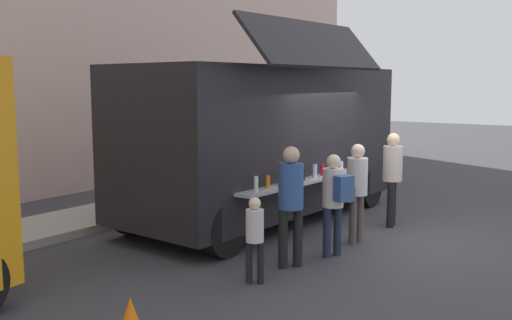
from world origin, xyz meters
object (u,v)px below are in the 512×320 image
(customer_front_ordering, at_px, (357,185))
(customer_rear_waiting, at_px, (291,196))
(child_near_queue, at_px, (255,232))
(customer_extra_browsing, at_px, (392,171))
(trash_bin, at_px, (276,162))
(customer_mid_with_backpack, at_px, (335,195))
(food_truck_main, at_px, (264,138))

(customer_front_ordering, xyz_separation_m, customer_rear_waiting, (-1.74, 0.20, 0.07))
(child_near_queue, bearing_deg, customer_extra_browsing, -36.58)
(trash_bin, height_order, customer_mid_with_backpack, customer_mid_with_backpack)
(customer_rear_waiting, bearing_deg, customer_front_ordering, -62.23)
(customer_front_ordering, distance_m, customer_extra_browsing, 1.46)
(customer_mid_with_backpack, relative_size, customer_extra_browsing, 0.91)
(food_truck_main, relative_size, customer_mid_with_backpack, 3.92)
(trash_bin, relative_size, customer_rear_waiting, 0.58)
(customer_front_ordering, bearing_deg, customer_extra_browsing, -86.16)
(customer_rear_waiting, bearing_deg, child_near_queue, 123.43)
(trash_bin, distance_m, customer_front_ordering, 6.38)
(trash_bin, xyz_separation_m, customer_mid_with_backpack, (-5.35, -4.63, 0.46))
(customer_extra_browsing, bearing_deg, customer_rear_waiting, 71.39)
(customer_mid_with_backpack, bearing_deg, trash_bin, -26.95)
(trash_bin, bearing_deg, customer_mid_with_backpack, -139.16)
(customer_mid_with_backpack, xyz_separation_m, child_near_queue, (-1.69, 0.29, -0.27))
(food_truck_main, height_order, trash_bin, food_truck_main)
(food_truck_main, bearing_deg, customer_extra_browsing, -64.65)
(child_near_queue, bearing_deg, food_truck_main, -0.30)
(trash_bin, xyz_separation_m, child_near_queue, (-7.05, -4.34, 0.19))
(customer_front_ordering, relative_size, customer_rear_waiting, 0.94)
(customer_mid_with_backpack, bearing_deg, customer_rear_waiting, 93.88)
(customer_front_ordering, height_order, child_near_queue, customer_front_ordering)
(food_truck_main, height_order, customer_mid_with_backpack, food_truck_main)
(food_truck_main, xyz_separation_m, customer_extra_browsing, (0.94, -2.26, -0.57))
(customer_mid_with_backpack, relative_size, customer_rear_waiting, 0.90)
(food_truck_main, height_order, child_near_queue, food_truck_main)
(customer_front_ordering, distance_m, child_near_queue, 2.63)
(customer_extra_browsing, bearing_deg, trash_bin, -47.63)
(customer_front_ordering, bearing_deg, child_near_queue, 90.19)
(child_near_queue, bearing_deg, customer_rear_waiting, -34.11)
(food_truck_main, xyz_separation_m, trash_bin, (3.92, 2.32, -1.11))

